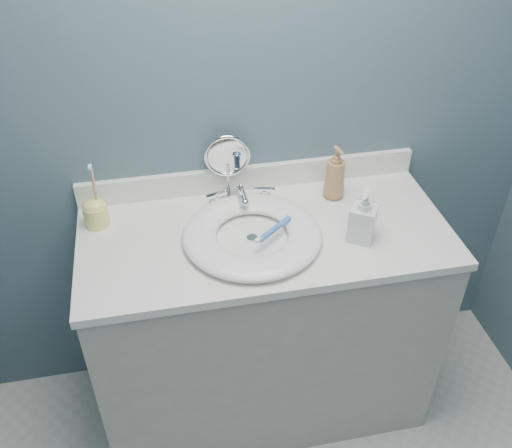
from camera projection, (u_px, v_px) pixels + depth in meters
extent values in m
cube|color=#49636D|center=(249.00, 106.00, 1.89)|extent=(2.20, 0.02, 2.40)
cube|color=#B6B0A7|center=(264.00, 326.00, 2.15)|extent=(1.20, 0.55, 0.85)
cube|color=white|center=(265.00, 235.00, 1.88)|extent=(1.22, 0.57, 0.03)
cube|color=white|center=(250.00, 177.00, 2.05)|extent=(1.22, 0.02, 0.09)
cylinder|color=silver|center=(252.00, 238.00, 1.84)|extent=(0.04, 0.04, 0.01)
cube|color=silver|center=(241.00, 201.00, 2.00)|extent=(0.22, 0.05, 0.01)
cylinder|color=silver|center=(241.00, 194.00, 1.98)|extent=(0.03, 0.03, 0.06)
cylinder|color=silver|center=(243.00, 195.00, 1.93)|extent=(0.02, 0.09, 0.02)
sphere|color=silver|center=(245.00, 202.00, 1.90)|extent=(0.03, 0.03, 0.03)
cylinder|color=silver|center=(217.00, 200.00, 1.98)|extent=(0.02, 0.02, 0.03)
cube|color=silver|center=(216.00, 195.00, 1.97)|extent=(0.08, 0.03, 0.01)
cylinder|color=silver|center=(264.00, 194.00, 2.00)|extent=(0.02, 0.02, 0.03)
cube|color=silver|center=(264.00, 189.00, 1.99)|extent=(0.08, 0.03, 0.01)
cylinder|color=silver|center=(229.00, 192.00, 2.04)|extent=(0.09, 0.09, 0.01)
cylinder|color=silver|center=(228.00, 178.00, 2.01)|extent=(0.01, 0.01, 0.12)
torus|color=silver|center=(227.00, 156.00, 1.95)|extent=(0.16, 0.03, 0.16)
cylinder|color=white|center=(227.00, 156.00, 1.95)|extent=(0.14, 0.02, 0.13)
imported|color=#A9794C|center=(335.00, 173.00, 1.97)|extent=(0.09, 0.09, 0.20)
imported|color=silver|center=(363.00, 215.00, 1.79)|extent=(0.11, 0.11, 0.18)
cylinder|color=#F0EC78|center=(96.00, 215.00, 1.88)|extent=(0.08, 0.08, 0.08)
ellipsoid|color=#F0EC78|center=(94.00, 206.00, 1.86)|extent=(0.08, 0.07, 0.05)
cylinder|color=tan|center=(94.00, 188.00, 1.82)|extent=(0.02, 0.03, 0.15)
cube|color=white|center=(90.00, 167.00, 1.76)|extent=(0.01, 0.02, 0.01)
cube|color=#3A76D0|center=(275.00, 229.00, 1.81)|extent=(0.13, 0.11, 0.01)
cube|color=white|center=(258.00, 240.00, 1.76)|extent=(0.03, 0.02, 0.01)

